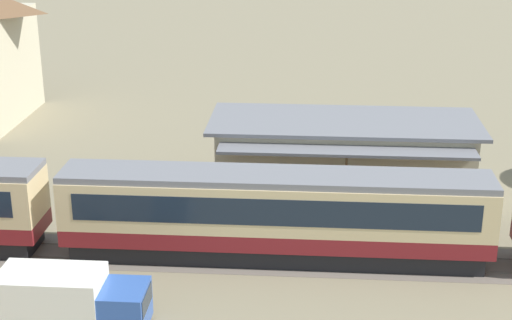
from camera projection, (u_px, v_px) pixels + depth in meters
name	position (u px, v px, depth m)	size (l,w,h in m)	color
passenger_train	(281.00, 212.00, 36.22)	(104.28, 2.87, 4.28)	maroon
railway_track	(474.00, 265.00, 36.39)	(158.24, 3.60, 0.04)	#665B51
station_building	(343.00, 155.00, 44.33)	(15.06, 7.46, 4.22)	#BCB293
delivery_truck_blue	(70.00, 300.00, 30.85)	(5.85, 2.24, 2.47)	#2D519E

